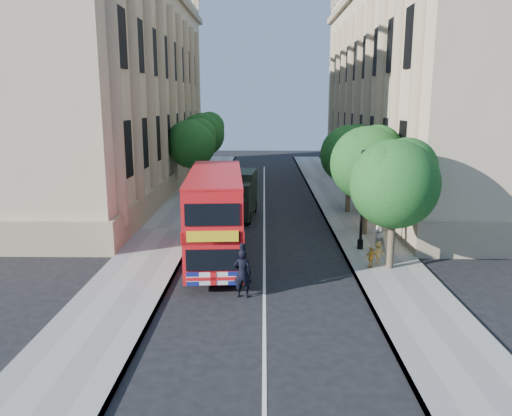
{
  "coord_description": "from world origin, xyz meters",
  "views": [
    {
      "loc": [
        -0.03,
        -19.07,
        7.66
      ],
      "look_at": [
        -0.43,
        5.87,
        2.3
      ],
      "focal_mm": 35.0,
      "sensor_mm": 36.0,
      "label": 1
    }
  ],
  "objects_px": {
    "box_van": "(237,196)",
    "woman_pedestrian": "(378,233)",
    "police_constable": "(243,273)",
    "lamp_post": "(362,204)",
    "double_decker_bus": "(216,213)"
  },
  "relations": [
    {
      "from": "box_van",
      "to": "woman_pedestrian",
      "type": "relative_size",
      "value": 2.96
    },
    {
      "from": "lamp_post",
      "to": "double_decker_bus",
      "type": "height_order",
      "value": "lamp_post"
    },
    {
      "from": "double_decker_bus",
      "to": "woman_pedestrian",
      "type": "xyz_separation_m",
      "value": [
        8.2,
        1.44,
        -1.31
      ]
    },
    {
      "from": "box_van",
      "to": "woman_pedestrian",
      "type": "distance_m",
      "value": 10.81
    },
    {
      "from": "box_van",
      "to": "woman_pedestrian",
      "type": "xyz_separation_m",
      "value": [
        7.66,
        -7.62,
        -0.45
      ]
    },
    {
      "from": "double_decker_bus",
      "to": "woman_pedestrian",
      "type": "distance_m",
      "value": 8.43
    },
    {
      "from": "woman_pedestrian",
      "to": "police_constable",
      "type": "bearing_deg",
      "value": 36.79
    },
    {
      "from": "double_decker_bus",
      "to": "woman_pedestrian",
      "type": "bearing_deg",
      "value": 6.01
    },
    {
      "from": "double_decker_bus",
      "to": "lamp_post",
      "type": "bearing_deg",
      "value": 8.74
    },
    {
      "from": "box_van",
      "to": "police_constable",
      "type": "bearing_deg",
      "value": -81.28
    },
    {
      "from": "double_decker_bus",
      "to": "police_constable",
      "type": "xyz_separation_m",
      "value": [
        1.49,
        -4.7,
        -1.38
      ]
    },
    {
      "from": "police_constable",
      "to": "lamp_post",
      "type": "bearing_deg",
      "value": -127.72
    },
    {
      "from": "police_constable",
      "to": "box_van",
      "type": "bearing_deg",
      "value": -81.09
    },
    {
      "from": "box_van",
      "to": "double_decker_bus",
      "type": "bearing_deg",
      "value": -88.66
    },
    {
      "from": "lamp_post",
      "to": "double_decker_bus",
      "type": "bearing_deg",
      "value": -167.32
    }
  ]
}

